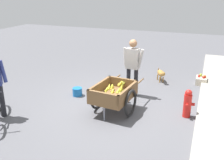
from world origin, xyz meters
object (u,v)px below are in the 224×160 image
(vendor_person, at_px, (133,63))
(dog, at_px, (161,73))
(plastic_bucket, at_px, (77,92))
(apple_crate, at_px, (201,80))
(fruit_cart, at_px, (114,95))
(fire_hydrant, at_px, (188,103))

(vendor_person, height_order, dog, vendor_person)
(plastic_bucket, bearing_deg, apple_crate, 124.61)
(fruit_cart, bearing_deg, vendor_person, 174.48)
(vendor_person, xyz_separation_m, apple_crate, (-1.60, 1.77, -0.81))
(fruit_cart, distance_m, dog, 2.60)
(vendor_person, xyz_separation_m, fire_hydrant, (0.78, 1.55, -0.59))
(fire_hydrant, height_order, plastic_bucket, fire_hydrant)
(apple_crate, bearing_deg, fruit_cart, -34.43)
(dog, xyz_separation_m, fire_hydrant, (2.15, 1.01, 0.06))
(vendor_person, bearing_deg, dog, 158.33)
(fire_hydrant, bearing_deg, fruit_cart, -77.80)
(fruit_cart, xyz_separation_m, vendor_person, (-1.14, 0.11, 0.49))
(fruit_cart, height_order, vendor_person, vendor_person)
(fruit_cart, xyz_separation_m, dog, (-2.51, 0.65, -0.17))
(plastic_bucket, bearing_deg, vendor_person, 112.74)
(dog, xyz_separation_m, apple_crate, (-0.23, 1.22, -0.15))
(vendor_person, height_order, apple_crate, vendor_person)
(fruit_cart, xyz_separation_m, fire_hydrant, (-0.36, 1.67, -0.11))
(apple_crate, bearing_deg, dog, -79.43)
(plastic_bucket, relative_size, apple_crate, 0.60)
(fruit_cart, relative_size, apple_crate, 3.90)
(vendor_person, relative_size, dog, 2.52)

